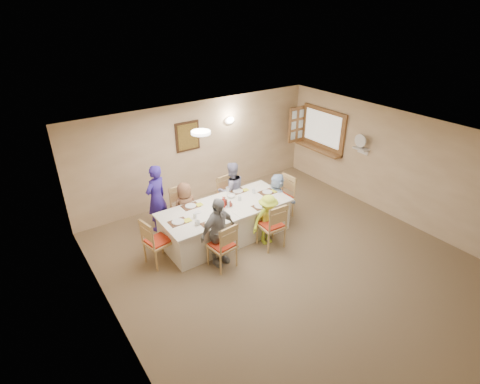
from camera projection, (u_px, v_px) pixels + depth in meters
ground at (289, 263)px, 7.37m from camera, size 7.00×7.00×0.00m
room_walls at (294, 196)px, 6.67m from camera, size 7.00×7.00×7.00m
wall_picture at (188, 136)px, 8.96m from camera, size 0.62×0.05×0.72m
wall_sconce at (230, 120)px, 9.45m from camera, size 0.26×0.09×0.18m
ceiling_light at (201, 132)px, 6.82m from camera, size 0.36×0.36×0.05m
serving_hatch at (323, 130)px, 10.05m from camera, size 0.06×1.50×1.15m
hatch_sill at (318, 149)px, 10.23m from camera, size 0.30×1.50×0.05m
shutter_door at (297, 124)px, 10.47m from camera, size 0.55×0.04×1.00m
fan_shelf at (361, 149)px, 9.07m from camera, size 0.22×0.36×0.03m
desk_fan at (361, 143)px, 8.98m from camera, size 0.30×0.30×0.28m
dining_table at (226, 222)px, 8.02m from camera, size 2.79×1.18×0.76m
chair_back_left at (183, 210)px, 8.25m from camera, size 0.49×0.49×0.99m
chair_back_right at (229, 196)px, 8.87m from camera, size 0.48×0.48×0.93m
chair_front_left at (222, 245)px, 7.09m from camera, size 0.53×0.53×0.99m
chair_front_right at (271, 224)px, 7.68m from camera, size 0.52×0.52×1.03m
chair_left_end at (158, 241)px, 7.19m from camera, size 0.56×0.56×1.01m
chair_right_end at (281, 197)px, 8.75m from camera, size 0.51×0.51×1.02m
diner_back_left at (185, 208)px, 8.12m from camera, size 0.60×0.41×1.19m
diner_back_right at (231, 190)px, 8.68m from camera, size 0.82×0.71×1.37m
diner_front_left at (218, 232)px, 7.07m from camera, size 0.97×0.66×1.43m
diner_front_right at (268, 220)px, 7.75m from camera, size 0.79×0.53×1.13m
diner_right_end at (277, 196)px, 8.66m from camera, size 1.11×0.53×1.13m
caregiver at (157, 198)px, 8.15m from camera, size 0.82×0.77×1.54m
placemat_fl at (211, 224)px, 7.24m from camera, size 0.37×0.28×0.01m
plate_fl at (211, 223)px, 7.23m from camera, size 0.25×0.25×0.02m
napkin_fl at (220, 222)px, 7.29m from camera, size 0.14×0.14×0.01m
placemat_fr at (260, 206)px, 7.84m from camera, size 0.33×0.24×0.01m
plate_fr at (260, 206)px, 7.84m from camera, size 0.25×0.25×0.02m
napkin_fr at (269, 205)px, 7.90m from camera, size 0.13×0.13×0.01m
placemat_bl at (191, 206)px, 7.85m from camera, size 0.37×0.27×0.01m
plate_bl at (191, 206)px, 7.85m from camera, size 0.23×0.23×0.01m
napkin_bl at (199, 204)px, 7.90m from camera, size 0.14×0.14×0.01m
placemat_br at (238, 191)px, 8.46m from camera, size 0.34×0.26×0.01m
plate_br at (238, 191)px, 8.45m from camera, size 0.23×0.23×0.01m
napkin_br at (245, 190)px, 8.51m from camera, size 0.13×0.13×0.01m
placemat_le at (178, 222)px, 7.29m from camera, size 0.36×0.27×0.01m
plate_le at (178, 222)px, 7.29m from camera, size 0.24×0.24×0.02m
napkin_le at (187, 220)px, 7.34m from camera, size 0.15×0.15×0.01m
placemat_re at (267, 192)px, 8.41m from camera, size 0.37×0.27×0.01m
plate_re at (267, 192)px, 8.41m from camera, size 0.22×0.22×0.01m
napkin_re at (275, 191)px, 8.46m from camera, size 0.15×0.15×0.01m
teacup_a at (197, 223)px, 7.19m from camera, size 0.14×0.14×0.09m
teacup_b at (228, 189)px, 8.45m from camera, size 0.11×0.11×0.09m
bowl_a at (220, 214)px, 7.54m from camera, size 0.20×0.20×0.05m
bowl_b at (231, 196)px, 8.20m from camera, size 0.21×0.21×0.06m
condiment_ketchup at (223, 202)px, 7.76m from camera, size 0.10×0.10×0.25m
condiment_brown at (225, 201)px, 7.85m from camera, size 0.11×0.11×0.20m
condiment_malt at (230, 204)px, 7.82m from camera, size 0.17×0.17×0.13m
drinking_glass at (218, 205)px, 7.78m from camera, size 0.06×0.06×0.10m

